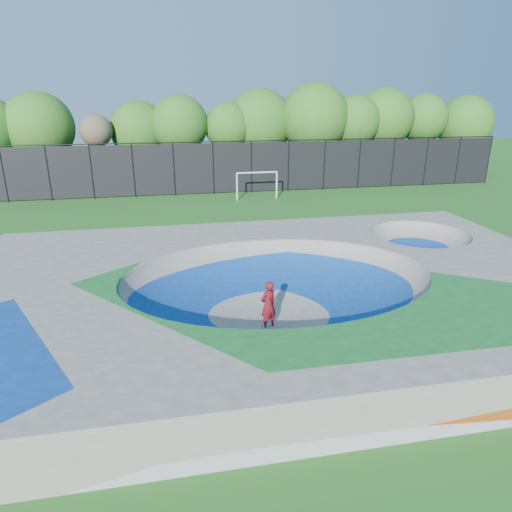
% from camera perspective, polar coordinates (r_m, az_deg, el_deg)
% --- Properties ---
extents(ground, '(120.00, 120.00, 0.00)m').
position_cam_1_polar(ground, '(16.66, 2.60, -6.94)').
color(ground, '#1D5718').
rests_on(ground, ground).
extents(skate_deck, '(22.00, 14.00, 1.50)m').
position_cam_1_polar(skate_deck, '(16.34, 2.64, -4.59)').
color(skate_deck, gray).
rests_on(skate_deck, ground).
extents(skater, '(0.74, 0.64, 1.71)m').
position_cam_1_polar(skater, '(15.15, 1.53, -6.18)').
color(skater, red).
rests_on(skater, ground).
extents(skateboard, '(0.81, 0.45, 0.05)m').
position_cam_1_polar(skateboard, '(15.53, 1.50, -8.93)').
color(skateboard, black).
rests_on(skateboard, ground).
extents(soccer_goal, '(3.12, 0.12, 2.06)m').
position_cam_1_polar(soccer_goal, '(34.04, 0.13, 9.44)').
color(soccer_goal, silver).
rests_on(soccer_goal, ground).
extents(fence, '(48.09, 0.09, 4.04)m').
position_cam_1_polar(fence, '(36.04, -5.35, 11.01)').
color(fence, black).
rests_on(fence, ground).
extents(treeline, '(53.57, 7.75, 8.44)m').
position_cam_1_polar(treeline, '(40.56, -6.89, 16.03)').
color(treeline, '#423321').
rests_on(treeline, ground).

